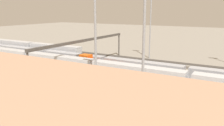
# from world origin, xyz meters

# --- Properties ---
(ground_plane) EXTENTS (400.00, 400.00, 0.00)m
(ground_plane) POSITION_xyz_m (0.00, 0.00, 0.00)
(ground_plane) COLOR gray
(track_bed_0) EXTENTS (140.00, 2.80, 0.12)m
(track_bed_0) POSITION_xyz_m (0.00, -20.00, 0.06)
(track_bed_0) COLOR #3D3833
(track_bed_0) RESTS_ON ground_plane
(track_bed_1) EXTENTS (140.00, 2.80, 0.12)m
(track_bed_1) POSITION_xyz_m (0.00, -15.00, 0.06)
(track_bed_1) COLOR #4C443D
(track_bed_1) RESTS_ON ground_plane
(track_bed_2) EXTENTS (140.00, 2.80, 0.12)m
(track_bed_2) POSITION_xyz_m (0.00, -10.00, 0.06)
(track_bed_2) COLOR #4C443D
(track_bed_2) RESTS_ON ground_plane
(track_bed_3) EXTENTS (140.00, 2.80, 0.12)m
(track_bed_3) POSITION_xyz_m (0.00, -5.00, 0.06)
(track_bed_3) COLOR #4C443D
(track_bed_3) RESTS_ON ground_plane
(track_bed_4) EXTENTS (140.00, 2.80, 0.12)m
(track_bed_4) POSITION_xyz_m (0.00, 0.00, 0.06)
(track_bed_4) COLOR #4C443D
(track_bed_4) RESTS_ON ground_plane
(track_bed_5) EXTENTS (140.00, 2.80, 0.12)m
(track_bed_5) POSITION_xyz_m (0.00, 5.00, 0.06)
(track_bed_5) COLOR #3D3833
(track_bed_5) RESTS_ON ground_plane
(track_bed_6) EXTENTS (140.00, 2.80, 0.12)m
(track_bed_6) POSITION_xyz_m (0.00, 10.00, 0.06)
(track_bed_6) COLOR #3D3833
(track_bed_6) RESTS_ON ground_plane
(track_bed_7) EXTENTS (140.00, 2.80, 0.12)m
(track_bed_7) POSITION_xyz_m (0.00, 15.00, 0.06)
(track_bed_7) COLOR #4C443D
(track_bed_7) RESTS_ON ground_plane
(track_bed_8) EXTENTS (140.00, 2.80, 0.12)m
(track_bed_8) POSITION_xyz_m (0.00, 20.00, 0.06)
(track_bed_8) COLOR #4C443D
(track_bed_8) RESTS_ON ground_plane
(train_on_track_3) EXTENTS (47.20, 3.06, 5.00)m
(train_on_track_3) POSITION_xyz_m (39.43, -5.00, 2.59)
(train_on_track_3) COLOR silver
(train_on_track_3) RESTS_ON ground_plane
(train_on_track_5) EXTENTS (10.00, 3.00, 5.00)m
(train_on_track_5) POSITION_xyz_m (2.96, 5.00, 2.16)
(train_on_track_5) COLOR #D85914
(train_on_track_5) RESTS_ON ground_plane
(train_on_track_6) EXTENTS (95.60, 3.06, 5.00)m
(train_on_track_6) POSITION_xyz_m (-0.49, 10.00, 2.60)
(train_on_track_6) COLOR silver
(train_on_track_6) RESTS_ON ground_plane
(train_on_track_4) EXTENTS (139.00, 3.00, 4.40)m
(train_on_track_4) POSITION_xyz_m (3.71, 0.00, 2.07)
(train_on_track_4) COLOR black
(train_on_track_4) RESTS_ON ground_plane
(light_mast_2) EXTENTS (2.80, 0.70, 28.48)m
(light_mast_2) POSITION_xyz_m (-2.81, -22.88, 18.03)
(light_mast_2) COLOR #9EA0A5
(light_mast_2) RESTS_ON ground_plane
(light_mast_3) EXTENTS (2.80, 0.70, 28.86)m
(light_mast_3) POSITION_xyz_m (-20.08, 23.96, 18.24)
(light_mast_3) COLOR #9EA0A5
(light_mast_3) RESTS_ON ground_plane
(signal_gantry) EXTENTS (0.70, 45.00, 8.80)m
(signal_gantry) POSITION_xyz_m (9.70, 0.00, 7.80)
(signal_gantry) COLOR #4C4742
(signal_gantry) RESTS_ON ground_plane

